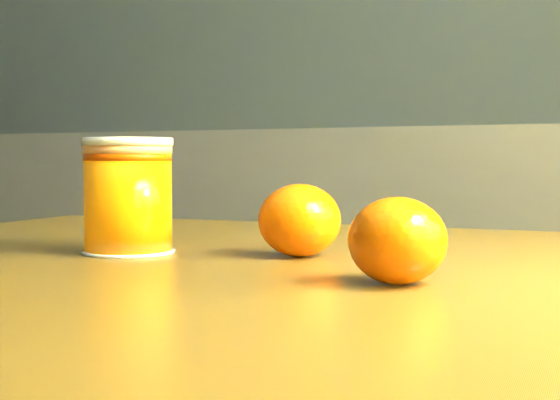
% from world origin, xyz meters
% --- Properties ---
extents(kitchen_counter, '(3.15, 0.60, 0.90)m').
position_xyz_m(kitchen_counter, '(0.00, 1.45, 0.45)').
color(kitchen_counter, '#515256').
rests_on(kitchen_counter, ground).
extents(juice_glass, '(0.07, 0.07, 0.09)m').
position_xyz_m(juice_glass, '(0.73, 0.11, 0.80)').
color(juice_glass, orange).
rests_on(juice_glass, table).
extents(orange_front, '(0.08, 0.08, 0.05)m').
position_xyz_m(orange_front, '(0.97, 0.05, 0.78)').
color(orange_front, '#E55D04').
rests_on(orange_front, table).
extents(orange_back, '(0.07, 0.07, 0.06)m').
position_xyz_m(orange_back, '(0.86, 0.15, 0.78)').
color(orange_back, '#E55D04').
rests_on(orange_back, table).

